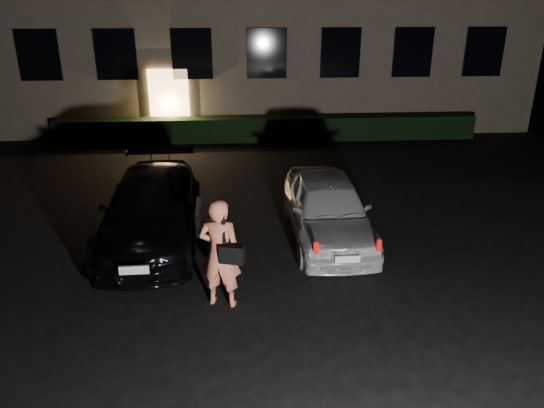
{
  "coord_description": "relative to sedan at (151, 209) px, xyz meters",
  "views": [
    {
      "loc": [
        -1.03,
        -8.15,
        5.21
      ],
      "look_at": [
        -0.39,
        2.0,
        1.0
      ],
      "focal_mm": 35.0,
      "sensor_mm": 36.0,
      "label": 1
    }
  ],
  "objects": [
    {
      "name": "hatch",
      "position": [
        3.84,
        -0.19,
        -0.0
      ],
      "size": [
        1.76,
        4.18,
        1.41
      ],
      "rotation": [
        0.0,
        0.0,
        0.02
      ],
      "color": "silver",
      "rests_on": "ground"
    },
    {
      "name": "sedan",
      "position": [
        0.0,
        0.0,
        0.0
      ],
      "size": [
        2.21,
        5.03,
        1.42
      ],
      "rotation": [
        0.0,
        0.0,
        0.03
      ],
      "color": "black",
      "rests_on": "ground"
    },
    {
      "name": "hedge",
      "position": [
        2.98,
        7.89,
        -0.29
      ],
      "size": [
        15.0,
        0.7,
        0.85
      ],
      "primitive_type": "cube",
      "color": "black",
      "rests_on": "ground"
    },
    {
      "name": "man",
      "position": [
        1.58,
        -2.72,
        0.29
      ],
      "size": [
        0.84,
        0.66,
        2.0
      ],
      "rotation": [
        0.0,
        0.0,
        2.89
      ],
      "color": "#DE7352",
      "rests_on": "ground"
    },
    {
      "name": "ground",
      "position": [
        2.98,
        -2.61,
        -0.71
      ],
      "size": [
        80.0,
        80.0,
        0.0
      ],
      "primitive_type": "plane",
      "color": "black",
      "rests_on": "ground"
    }
  ]
}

